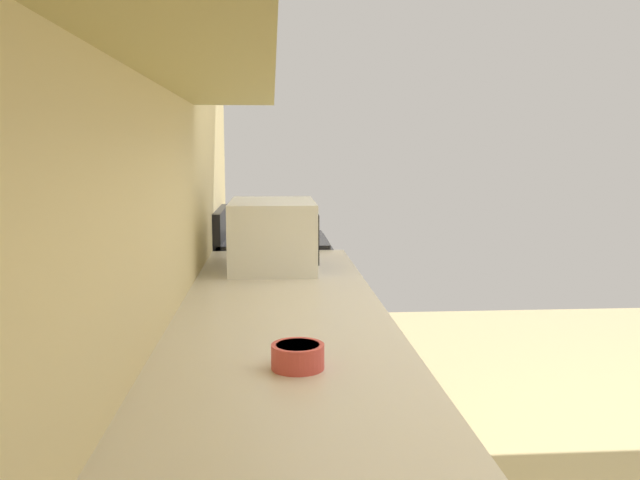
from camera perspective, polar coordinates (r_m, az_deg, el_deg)
wall_back at (r=1.98m, az=-14.75°, el=7.58°), size 4.51×0.12×2.77m
oven_range at (r=3.69m, az=-4.02°, el=-6.70°), size 0.69×0.62×1.07m
microwave at (r=2.78m, az=-4.09°, el=0.50°), size 0.53×0.36×0.28m
bowl at (r=1.52m, az=-1.94°, el=-9.92°), size 0.12×0.12×0.06m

